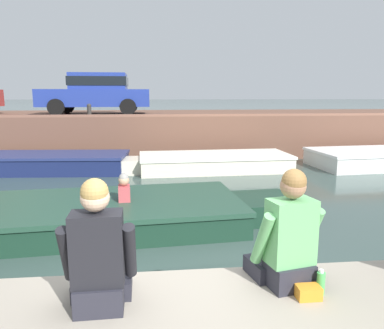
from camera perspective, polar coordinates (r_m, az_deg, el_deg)
name	(u,v)px	position (r m, az deg, el deg)	size (l,w,h in m)	color
ground_plane	(165,200)	(8.30, -4.07, -5.45)	(400.00, 400.00, 0.00)	#384C47
far_quay_wall	(159,131)	(15.97, -5.12, 5.08)	(60.00, 6.00, 1.56)	brown
far_wall_coping	(160,115)	(13.04, -4.96, 7.47)	(60.00, 0.24, 0.08)	brown
boat_moored_west_navy	(37,163)	(12.20, -22.60, 0.23)	(5.91, 2.09, 0.55)	navy
boat_moored_central_cream	(207,162)	(11.48, 2.37, 0.33)	(5.48, 1.99, 0.51)	silver
motorboat_passing	(91,215)	(6.78, -15.12, -7.43)	(7.06, 2.68, 0.95)	#193828
car_left_inner_blue	(97,92)	(15.05, -14.31, 10.66)	(4.14, 2.04, 1.54)	#233893
mooring_bollard_mid	(89,110)	(13.33, -15.39, 8.06)	(0.15, 0.15, 0.45)	#2D2B28
person_seated_left	(99,258)	(2.83, -14.02, -13.62)	(0.54, 0.53, 0.96)	#282833
person_seated_right	(287,240)	(3.15, 14.28, -11.15)	(0.58, 0.59, 0.96)	#282833
bottle_drink	(321,283)	(3.17, 19.02, -16.70)	(0.06, 0.06, 0.20)	#4CB259
snack_bag	(308,292)	(3.11, 17.30, -18.10)	(0.18, 0.12, 0.10)	orange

